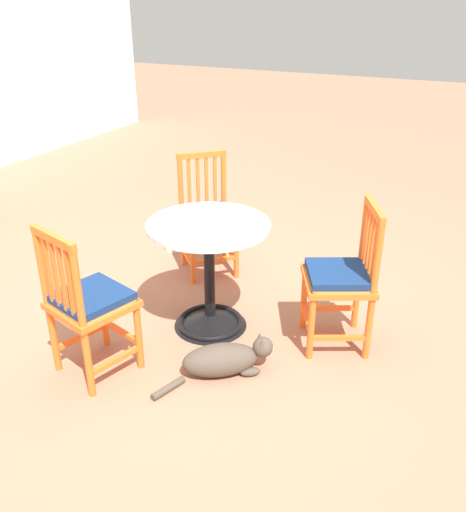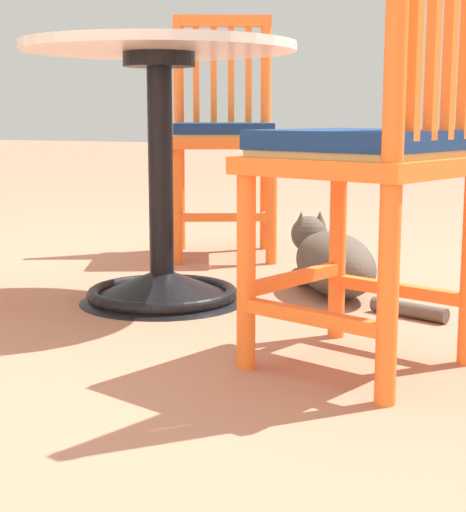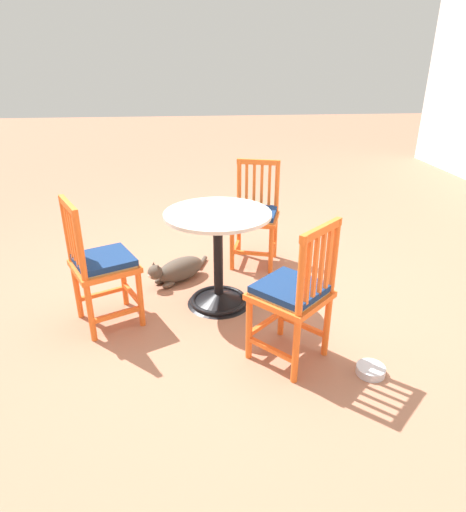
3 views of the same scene
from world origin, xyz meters
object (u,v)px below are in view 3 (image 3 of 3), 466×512
at_px(cafe_table, 218,269).
at_px(orange_chair_facing_out, 101,265).
at_px(orange_chair_by_planter, 293,295).
at_px(pet_water_bowl, 371,370).
at_px(tabby_cat, 177,270).
at_px(orange_chair_near_fence, 255,216).

xyz_separation_m(cafe_table, orange_chair_facing_out, (0.18, -0.80, 0.16)).
relative_size(orange_chair_by_planter, pet_water_bowl, 5.36).
bearing_deg(orange_chair_by_planter, pet_water_bowl, 65.02).
relative_size(orange_chair_by_planter, orange_chair_facing_out, 1.00).
bearing_deg(orange_chair_facing_out, tabby_cat, 140.74).
distance_m(orange_chair_by_planter, orange_chair_near_fence, 1.42).
bearing_deg(pet_water_bowl, orange_chair_near_fence, -164.16).
distance_m(orange_chair_by_planter, tabby_cat, 1.37).
distance_m(orange_chair_facing_out, tabby_cat, 0.83).
height_order(tabby_cat, pet_water_bowl, tabby_cat).
height_order(cafe_table, tabby_cat, cafe_table).
height_order(orange_chair_facing_out, pet_water_bowl, orange_chair_facing_out).
bearing_deg(orange_chair_facing_out, orange_chair_by_planter, 66.12).
xyz_separation_m(orange_chair_near_fence, tabby_cat, (0.30, -0.70, -0.35)).
distance_m(orange_chair_near_fence, orange_chair_facing_out, 1.47).
distance_m(orange_chair_near_fence, pet_water_bowl, 1.74).
distance_m(orange_chair_by_planter, pet_water_bowl, 0.65).
height_order(orange_chair_near_fence, tabby_cat, orange_chair_near_fence).
xyz_separation_m(orange_chair_near_fence, pet_water_bowl, (1.62, 0.46, -0.42)).
xyz_separation_m(orange_chair_by_planter, orange_chair_facing_out, (-0.53, -1.19, 0.00)).
bearing_deg(tabby_cat, pet_water_bowl, 41.26).
bearing_deg(orange_chair_facing_out, orange_chair_near_fence, 127.09).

